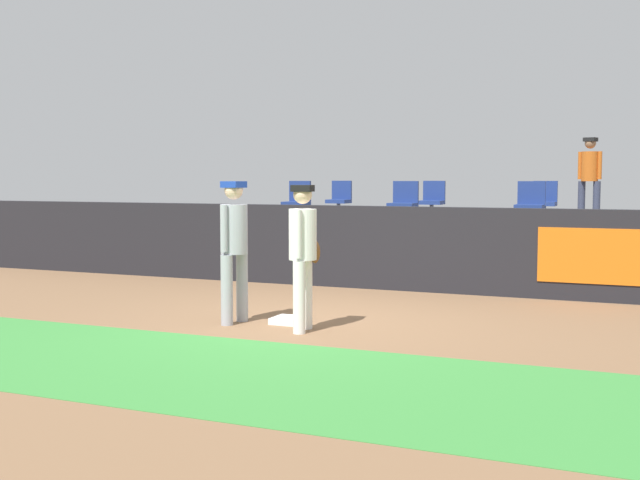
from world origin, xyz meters
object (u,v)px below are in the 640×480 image
seat_front_left (298,200)px  player_runner_visitor (234,241)px  seat_back_center (433,199)px  seat_back_left (340,198)px  seat_back_right (545,200)px  first_base (289,320)px  seat_front_right (530,203)px  player_fielder_home (303,247)px  seat_front_center (404,201)px  spectator_hooded (590,174)px

seat_front_left → player_runner_visitor: bearing=-73.7°
seat_back_center → seat_back_left: (-2.05, -0.00, -0.00)m
seat_back_right → seat_back_left: size_ratio=1.00×
first_base → seat_back_right: (2.26, 6.73, 1.40)m
seat_back_center → seat_front_right: (2.22, -1.80, 0.00)m
first_base → seat_back_center: size_ratio=0.48×
player_fielder_home → seat_back_left: bearing=-170.0°
seat_back_left → seat_front_left: bearing=-95.2°
player_fielder_home → player_runner_visitor: 1.04m
seat_back_center → seat_front_left: size_ratio=1.00×
seat_front_center → seat_front_left: (-2.16, -0.00, -0.00)m
first_base → player_fielder_home: bearing=-45.5°
first_base → seat_front_center: bearing=90.2°
first_base → player_fielder_home: 1.12m
seat_back_center → spectator_hooded: size_ratio=0.50×
first_base → player_runner_visitor: bearing=-158.7°
first_base → seat_back_left: bearing=106.6°
seat_back_right → spectator_hooded: bearing=47.2°
player_fielder_home → seat_front_left: seat_front_left is taller
seat_back_center → seat_front_left: same height
player_fielder_home → spectator_hooded: bearing=153.0°
player_fielder_home → seat_back_center: bearing=174.2°
first_base → player_runner_visitor: size_ratio=0.22×
player_runner_visitor → seat_front_left: bearing=-156.3°
player_fielder_home → seat_front_right: seat_front_right is taller
player_fielder_home → seat_back_left: size_ratio=2.11×
first_base → seat_back_right: seat_back_right is taller
seat_front_right → spectator_hooded: (0.75, 2.61, 0.51)m
seat_back_center → spectator_hooded: spectator_hooded is taller
spectator_hooded → seat_back_left: bearing=24.5°
player_runner_visitor → player_fielder_home: bearing=90.2°
seat_back_right → spectator_hooded: spectator_hooded is taller
first_base → seat_front_right: 5.60m
first_base → spectator_hooded: size_ratio=0.24×
spectator_hooded → seat_front_left: bearing=42.0°
seat_front_center → seat_front_left: same height
player_runner_visitor → seat_back_center: player_runner_visitor is taller
player_fielder_home → spectator_hooded: (2.64, 7.93, 0.92)m
player_fielder_home → player_runner_visitor: player_runner_visitor is taller
player_runner_visitor → spectator_hooded: spectator_hooded is taller
player_fielder_home → seat_front_right: size_ratio=2.11×
player_fielder_home → seat_back_right: seat_back_right is taller
player_fielder_home → seat_back_left: (-2.39, 7.12, 0.41)m
player_runner_visitor → seat_back_left: bearing=-161.7°
seat_front_left → seat_back_center: bearing=39.2°
player_runner_visitor → seat_front_left: 5.42m
seat_back_center → seat_front_right: bearing=-39.0°
first_base → seat_front_right: seat_front_right is taller
spectator_hooded → seat_front_right: bearing=89.2°
seat_front_right → player_runner_visitor: bearing=-119.3°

